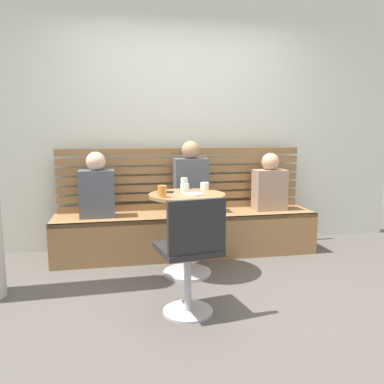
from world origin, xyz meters
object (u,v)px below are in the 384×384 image
(cafe_table, at_px, (187,218))
(person_child_middle, at_px, (97,188))
(person_child_left, at_px, (270,185))
(booth_bench, at_px, (187,234))
(phone_on_table, at_px, (166,192))
(cup_water_clear, at_px, (184,183))
(white_chair, at_px, (191,252))
(cup_ceramic_white, at_px, (205,186))
(plate_small, at_px, (193,194))
(cup_glass_short, at_px, (185,188))
(person_adult, at_px, (191,181))
(cup_tumbler_orange, at_px, (162,191))

(cafe_table, xyz_separation_m, person_child_middle, (-0.80, 0.58, 0.21))
(person_child_left, bearing_deg, cafe_table, -149.80)
(booth_bench, relative_size, phone_on_table, 19.29)
(person_child_middle, bearing_deg, cup_water_clear, -19.77)
(cafe_table, bearing_deg, booth_bench, 80.03)
(cafe_table, distance_m, white_chair, 0.82)
(booth_bench, xyz_separation_m, cup_ceramic_white, (0.11, -0.37, 0.55))
(plate_small, xyz_separation_m, phone_on_table, (-0.22, 0.18, -0.00))
(person_child_middle, relative_size, cup_ceramic_white, 8.12)
(person_child_middle, xyz_separation_m, cup_ceramic_white, (1.01, -0.38, 0.05))
(booth_bench, distance_m, person_child_middle, 1.03)
(cafe_table, distance_m, phone_on_table, 0.31)
(cup_glass_short, bearing_deg, cafe_table, -86.01)
(cup_glass_short, xyz_separation_m, plate_small, (0.05, -0.15, -0.03))
(booth_bench, relative_size, plate_small, 15.88)
(person_adult, bearing_deg, person_child_left, -0.84)
(booth_bench, height_order, cup_water_clear, cup_water_clear)
(plate_small, bearing_deg, booth_bench, 84.72)
(white_chair, height_order, person_child_left, person_child_left)
(plate_small, bearing_deg, phone_on_table, 140.89)
(cup_water_clear, relative_size, phone_on_table, 0.79)
(cup_ceramic_white, xyz_separation_m, cup_water_clear, (-0.18, 0.09, 0.02))
(booth_bench, height_order, plate_small, plate_small)
(person_adult, bearing_deg, cup_tumbler_orange, -117.21)
(white_chair, bearing_deg, person_child_left, 50.91)
(cup_ceramic_white, bearing_deg, cup_water_clear, 154.58)
(cafe_table, height_order, person_child_left, person_child_left)
(cafe_table, relative_size, cup_water_clear, 6.73)
(cafe_table, height_order, white_chair, white_chair)
(cup_tumbler_orange, distance_m, plate_small, 0.30)
(person_child_middle, xyz_separation_m, plate_small, (0.84, -0.64, 0.02))
(person_child_middle, height_order, cup_glass_short, person_child_middle)
(person_child_left, bearing_deg, cup_ceramic_white, -154.10)
(person_child_left, height_order, plate_small, person_child_left)
(person_adult, bearing_deg, booth_bench, -140.68)
(person_child_left, height_order, person_child_middle, person_child_middle)
(booth_bench, xyz_separation_m, white_chair, (-0.22, -1.38, 0.24))
(white_chair, bearing_deg, phone_on_table, 93.28)
(person_adult, height_order, phone_on_table, person_adult)
(cup_ceramic_white, xyz_separation_m, phone_on_table, (-0.38, -0.09, -0.03))
(cup_glass_short, bearing_deg, cup_ceramic_white, 27.89)
(cafe_table, relative_size, white_chair, 0.87)
(cup_tumbler_orange, xyz_separation_m, plate_small, (0.28, 0.08, -0.04))
(person_child_middle, distance_m, phone_on_table, 0.78)
(cup_water_clear, bearing_deg, booth_bench, 75.14)
(person_child_left, distance_m, cup_glass_short, 1.15)
(cup_ceramic_white, relative_size, cup_water_clear, 0.73)
(person_child_middle, bearing_deg, person_child_left, 0.41)
(person_adult, distance_m, plate_small, 0.68)
(cup_tumbler_orange, xyz_separation_m, cup_water_clear, (0.26, 0.43, 0.01))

